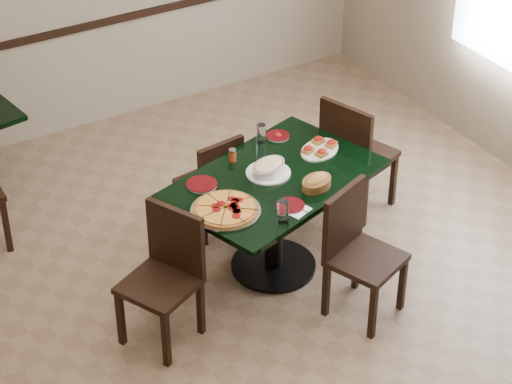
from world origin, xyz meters
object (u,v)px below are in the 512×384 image
chair_near (356,246)px  bruschetta_platter (320,148)px  lasagna_casserole (268,168)px  main_table (274,200)px  chair_right (353,151)px  chair_far (214,181)px  bread_basket (317,182)px  pepperoni_pizza (226,209)px  chair_left (167,269)px

chair_near → bruschetta_platter: chair_near is taller
lasagna_casserole → main_table: bearing=-100.9°
main_table → chair_right: size_ratio=1.68×
chair_far → lasagna_casserole: lasagna_casserole is taller
bread_basket → bruschetta_platter: bread_basket is taller
chair_right → bruschetta_platter: (-0.41, -0.17, 0.24)m
pepperoni_pizza → chair_near: bearing=-32.4°
chair_far → pepperoni_pizza: (-0.32, -0.75, 0.33)m
bread_basket → chair_left: bearing=160.8°
chair_near → lasagna_casserole: chair_near is taller
chair_far → chair_left: size_ratio=0.89×
chair_right → chair_near: bearing=126.8°
chair_left → bread_basket: (1.08, -0.02, 0.29)m
bruschetta_platter → bread_basket: bearing=-152.1°
pepperoni_pizza → lasagna_casserole: bearing=27.4°
chair_near → chair_right: bearing=34.5°
chair_far → chair_near: chair_near is taller
chair_right → bruschetta_platter: bearing=93.0°
chair_far → bruschetta_platter: bruschetta_platter is taller
chair_far → lasagna_casserole: size_ratio=2.55×
pepperoni_pizza → chair_far: bearing=67.0°
bread_basket → pepperoni_pizza: bearing=156.3°
chair_left → bruschetta_platter: size_ratio=2.26×
chair_right → chair_far: bearing=55.0°
chair_far → lasagna_casserole: bearing=97.7°
chair_far → bread_basket: bearing=104.3°
chair_near → bread_basket: bearing=77.9°
lasagna_casserole → chair_left: bearing=176.0°
main_table → chair_left: 0.94m
chair_near → lasagna_casserole: (-0.25, 0.68, 0.30)m
chair_near → bruschetta_platter: bearing=53.3°
chair_far → lasagna_casserole: (0.14, -0.52, 0.35)m
chair_far → chair_right: size_ratio=0.85×
chair_right → lasagna_casserole: (-0.87, -0.23, 0.26)m
chair_near → bread_basket: 0.48m
main_table → lasagna_casserole: size_ratio=5.06×
chair_right → chair_left: bearing=87.1°
lasagna_casserole → bruschetta_platter: size_ratio=0.79×
chair_near → lasagna_casserole: bearing=88.5°
main_table → chair_left: chair_left is taller
chair_right → lasagna_casserole: size_ratio=3.02×
chair_far → pepperoni_pizza: size_ratio=1.80×
main_table → pepperoni_pizza: bearing=-176.5°
lasagna_casserole → bruschetta_platter: 0.46m
chair_left → lasagna_casserole: bearing=81.2°
pepperoni_pizza → main_table: bearing=20.6°
chair_right → chair_left: chair_right is taller
main_table → lasagna_casserole: lasagna_casserole is taller
chair_far → chair_left: 1.11m
pepperoni_pizza → bruschetta_platter: bruschetta_platter is taller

